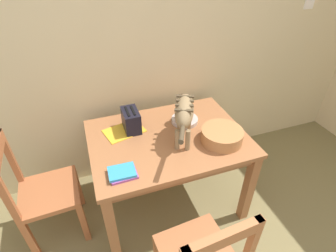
{
  "coord_description": "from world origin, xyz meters",
  "views": [
    {
      "loc": [
        -0.45,
        -0.17,
        1.98
      ],
      "look_at": [
        0.08,
        1.32,
        0.84
      ],
      "focal_mm": 28.04,
      "sensor_mm": 36.0,
      "label": 1
    }
  ],
  "objects_px": {
    "wicker_basket": "(222,135)",
    "toaster": "(131,120)",
    "coffee_mug": "(185,114)",
    "book_stack": "(123,173)",
    "dining_table": "(168,146)",
    "wooden_chair_far": "(42,192)",
    "cat": "(184,112)",
    "magazine": "(124,131)",
    "saucer_bowl": "(185,120)"
  },
  "relations": [
    {
      "from": "cat",
      "to": "coffee_mug",
      "type": "height_order",
      "value": "cat"
    },
    {
      "from": "cat",
      "to": "book_stack",
      "type": "bearing_deg",
      "value": -129.51
    },
    {
      "from": "cat",
      "to": "toaster",
      "type": "relative_size",
      "value": 3.12
    },
    {
      "from": "saucer_bowl",
      "to": "wicker_basket",
      "type": "xyz_separation_m",
      "value": [
        0.16,
        -0.32,
        0.03
      ]
    },
    {
      "from": "book_stack",
      "to": "wooden_chair_far",
      "type": "bearing_deg",
      "value": 152.06
    },
    {
      "from": "dining_table",
      "to": "toaster",
      "type": "distance_m",
      "value": 0.35
    },
    {
      "from": "cat",
      "to": "magazine",
      "type": "distance_m",
      "value": 0.52
    },
    {
      "from": "coffee_mug",
      "to": "wicker_basket",
      "type": "relative_size",
      "value": 0.37
    },
    {
      "from": "cat",
      "to": "book_stack",
      "type": "distance_m",
      "value": 0.61
    },
    {
      "from": "wicker_basket",
      "to": "toaster",
      "type": "bearing_deg",
      "value": 148.46
    },
    {
      "from": "cat",
      "to": "book_stack",
      "type": "xyz_separation_m",
      "value": [
        -0.52,
        -0.24,
        -0.21
      ]
    },
    {
      "from": "wooden_chair_far",
      "to": "toaster",
      "type": "bearing_deg",
      "value": 100.16
    },
    {
      "from": "cat",
      "to": "saucer_bowl",
      "type": "bearing_deg",
      "value": 90.0
    },
    {
      "from": "magazine",
      "to": "book_stack",
      "type": "relative_size",
      "value": 1.63
    },
    {
      "from": "wicker_basket",
      "to": "coffee_mug",
      "type": "bearing_deg",
      "value": 116.32
    },
    {
      "from": "coffee_mug",
      "to": "dining_table",
      "type": "bearing_deg",
      "value": -144.66
    },
    {
      "from": "dining_table",
      "to": "wicker_basket",
      "type": "height_order",
      "value": "wicker_basket"
    },
    {
      "from": "book_stack",
      "to": "magazine",
      "type": "bearing_deg",
      "value": 77.14
    },
    {
      "from": "saucer_bowl",
      "to": "book_stack",
      "type": "relative_size",
      "value": 1.19
    },
    {
      "from": "dining_table",
      "to": "saucer_bowl",
      "type": "bearing_deg",
      "value": 35.85
    },
    {
      "from": "toaster",
      "to": "magazine",
      "type": "bearing_deg",
      "value": -174.5
    },
    {
      "from": "coffee_mug",
      "to": "magazine",
      "type": "xyz_separation_m",
      "value": [
        -0.5,
        0.04,
        -0.07
      ]
    },
    {
      "from": "toaster",
      "to": "wooden_chair_far",
      "type": "height_order",
      "value": "wooden_chair_far"
    },
    {
      "from": "book_stack",
      "to": "wicker_basket",
      "type": "xyz_separation_m",
      "value": [
        0.77,
        0.1,
        0.03
      ]
    },
    {
      "from": "magazine",
      "to": "toaster",
      "type": "bearing_deg",
      "value": -8.84
    },
    {
      "from": "book_stack",
      "to": "toaster",
      "type": "distance_m",
      "value": 0.5
    },
    {
      "from": "wicker_basket",
      "to": "book_stack",
      "type": "bearing_deg",
      "value": -172.66
    },
    {
      "from": "book_stack",
      "to": "dining_table",
      "type": "bearing_deg",
      "value": 34.47
    },
    {
      "from": "toaster",
      "to": "wicker_basket",
      "type": "bearing_deg",
      "value": -31.54
    },
    {
      "from": "book_stack",
      "to": "wooden_chair_far",
      "type": "height_order",
      "value": "wooden_chair_far"
    },
    {
      "from": "coffee_mug",
      "to": "wicker_basket",
      "type": "bearing_deg",
      "value": -63.68
    },
    {
      "from": "coffee_mug",
      "to": "toaster",
      "type": "xyz_separation_m",
      "value": [
        -0.44,
        0.04,
        0.01
      ]
    },
    {
      "from": "dining_table",
      "to": "magazine",
      "type": "xyz_separation_m",
      "value": [
        -0.3,
        0.18,
        0.09
      ]
    },
    {
      "from": "dining_table",
      "to": "toaster",
      "type": "bearing_deg",
      "value": 142.11
    },
    {
      "from": "book_stack",
      "to": "wooden_chair_far",
      "type": "distance_m",
      "value": 0.71
    },
    {
      "from": "saucer_bowl",
      "to": "toaster",
      "type": "xyz_separation_m",
      "value": [
        -0.44,
        0.04,
        0.07
      ]
    },
    {
      "from": "cat",
      "to": "toaster",
      "type": "xyz_separation_m",
      "value": [
        -0.35,
        0.22,
        -0.14
      ]
    },
    {
      "from": "cat",
      "to": "magazine",
      "type": "bearing_deg",
      "value": 177.77
    },
    {
      "from": "coffee_mug",
      "to": "cat",
      "type": "bearing_deg",
      "value": -116.35
    },
    {
      "from": "dining_table",
      "to": "toaster",
      "type": "height_order",
      "value": "toaster"
    },
    {
      "from": "saucer_bowl",
      "to": "wooden_chair_far",
      "type": "relative_size",
      "value": 0.23
    },
    {
      "from": "dining_table",
      "to": "wooden_chair_far",
      "type": "bearing_deg",
      "value": 178.77
    },
    {
      "from": "cat",
      "to": "book_stack",
      "type": "relative_size",
      "value": 3.39
    },
    {
      "from": "toaster",
      "to": "dining_table",
      "type": "bearing_deg",
      "value": -37.89
    },
    {
      "from": "coffee_mug",
      "to": "book_stack",
      "type": "xyz_separation_m",
      "value": [
        -0.61,
        -0.42,
        -0.05
      ]
    },
    {
      "from": "saucer_bowl",
      "to": "magazine",
      "type": "bearing_deg",
      "value": 175.6
    },
    {
      "from": "coffee_mug",
      "to": "wooden_chair_far",
      "type": "xyz_separation_m",
      "value": [
        -1.18,
        -0.12,
        -0.35
      ]
    },
    {
      "from": "dining_table",
      "to": "wooden_chair_far",
      "type": "height_order",
      "value": "wooden_chair_far"
    },
    {
      "from": "wicker_basket",
      "to": "magazine",
      "type": "bearing_deg",
      "value": 151.39
    },
    {
      "from": "magazine",
      "to": "wicker_basket",
      "type": "xyz_separation_m",
      "value": [
        0.66,
        -0.36,
        0.05
      ]
    }
  ]
}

